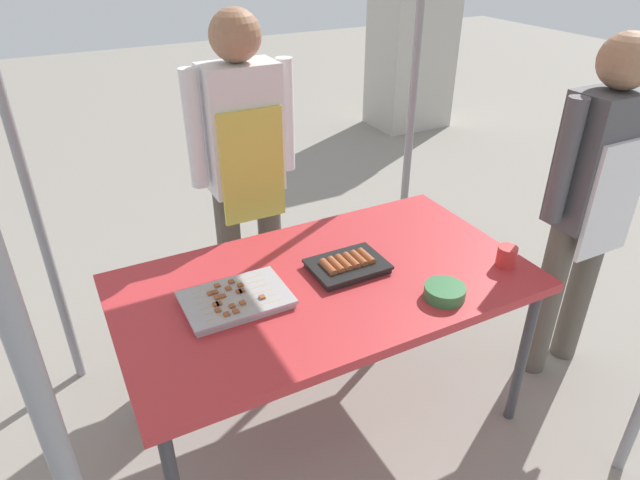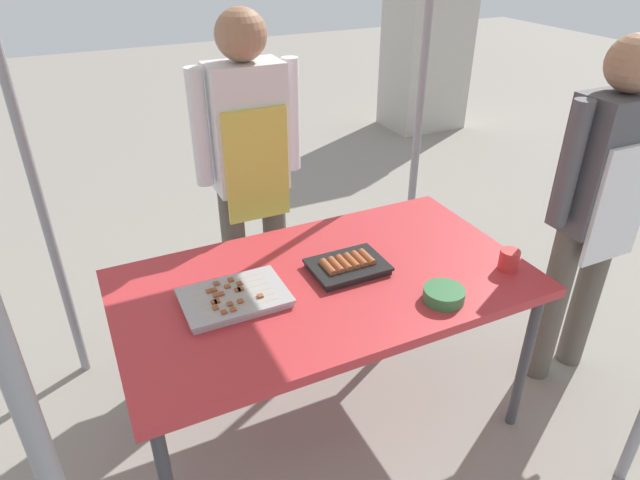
{
  "view_description": "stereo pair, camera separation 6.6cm",
  "coord_description": "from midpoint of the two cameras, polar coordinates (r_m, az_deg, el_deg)",
  "views": [
    {
      "loc": [
        -0.85,
        -1.57,
        1.96
      ],
      "look_at": [
        0.0,
        0.05,
        0.9
      ],
      "focal_mm": 31.14,
      "sensor_mm": 36.0,
      "label": 1
    },
    {
      "loc": [
        -0.79,
        -1.6,
        1.96
      ],
      "look_at": [
        0.0,
        0.05,
        0.9
      ],
      "focal_mm": 31.14,
      "sensor_mm": 36.0,
      "label": 2
    }
  ],
  "objects": [
    {
      "name": "condiment_bowl",
      "position": [
        2.09,
        13.5,
        -5.5
      ],
      "size": [
        0.15,
        0.15,
        0.05
      ],
      "primitive_type": "cylinder",
      "color": "#33723F",
      "rests_on": "stall_table"
    },
    {
      "name": "vendor_woman",
      "position": [
        2.66,
        -6.55,
        8.33
      ],
      "size": [
        0.52,
        0.23,
        1.65
      ],
      "rotation": [
        0.0,
        0.0,
        3.14
      ],
      "color": "#595147",
      "rests_on": "ground"
    },
    {
      "name": "drink_cup_near_edge",
      "position": [
        2.33,
        19.62,
        -1.94
      ],
      "size": [
        0.08,
        0.08,
        0.08
      ],
      "primitive_type": "cylinder",
      "color": "red",
      "rests_on": "stall_table"
    },
    {
      "name": "stall_table",
      "position": [
        2.19,
        1.44,
        -5.2
      ],
      "size": [
        1.6,
        0.9,
        0.75
      ],
      "color": "#C63338",
      "rests_on": "ground"
    },
    {
      "name": "ground_plane",
      "position": [
        2.65,
        1.24,
        -17.59
      ],
      "size": [
        18.0,
        18.0,
        0.0
      ],
      "primitive_type": "plane",
      "color": "gray"
    },
    {
      "name": "neighbor_stall_left",
      "position": [
        6.12,
        11.37,
        20.27
      ],
      "size": [
        0.76,
        0.63,
        1.94
      ],
      "color": "#B7B2A8",
      "rests_on": "ground"
    },
    {
      "name": "customer_nearby",
      "position": [
        2.64,
        27.43,
        4.05
      ],
      "size": [
        0.52,
        0.23,
        1.61
      ],
      "color": "#595147",
      "rests_on": "ground"
    },
    {
      "name": "tray_meat_skewers",
      "position": [
        2.05,
        -7.9,
        -5.92
      ],
      "size": [
        0.38,
        0.26,
        0.04
      ],
      "color": "#ADADB2",
      "rests_on": "stall_table"
    },
    {
      "name": "tray_grilled_sausages",
      "position": [
        2.21,
        3.72,
        -2.67
      ],
      "size": [
        0.3,
        0.22,
        0.05
      ],
      "color": "black",
      "rests_on": "stall_table"
    }
  ]
}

